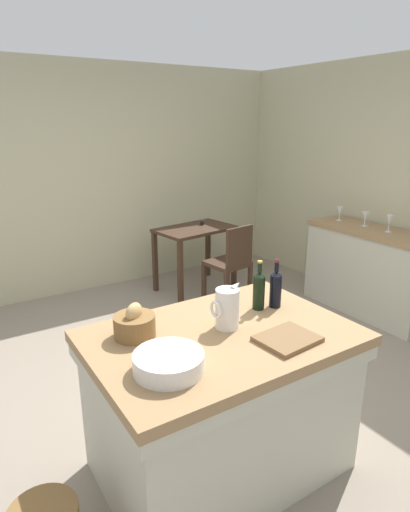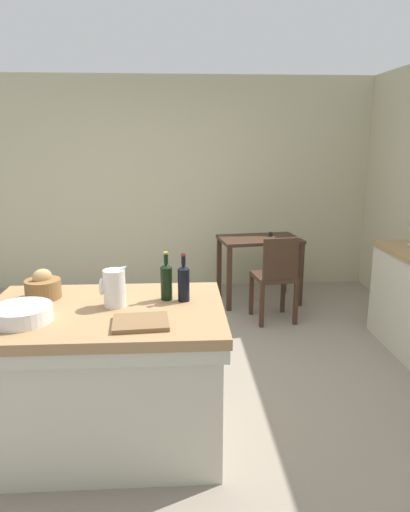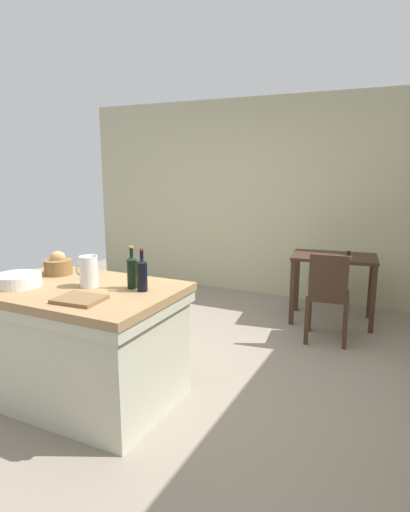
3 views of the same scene
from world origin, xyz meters
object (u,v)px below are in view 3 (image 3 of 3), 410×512
(wooden_chair, at_px, (328,294))
(wine_bottle_amber, at_px, (132,271))
(pitcher, at_px, (89,271))
(wash_bowl, at_px, (18,280))
(island_table, at_px, (83,339))
(cutting_board, at_px, (80,299))
(wine_bottle_dark, at_px, (142,274))
(writing_desk, at_px, (334,266))
(bread_basket, at_px, (58,266))

(wooden_chair, xyz_separation_m, wine_bottle_amber, (-1.07, -1.74, 0.50))
(pitcher, bearing_deg, wash_bowl, -155.79)
(island_table, height_order, pitcher, pitcher)
(cutting_board, relative_size, wine_bottle_dark, 1.00)
(pitcher, bearing_deg, wine_bottle_amber, 18.29)
(wooden_chair, distance_m, wine_bottle_amber, 2.10)
(writing_desk, distance_m, cutting_board, 3.01)
(bread_basket, bearing_deg, writing_desk, 52.41)
(writing_desk, xyz_separation_m, wine_bottle_dark, (-0.90, -2.41, 0.36))
(pitcher, height_order, wine_bottle_dark, wine_bottle_dark)
(pitcher, relative_size, cutting_board, 0.90)
(wooden_chair, bearing_deg, cutting_board, -119.24)
(bread_basket, distance_m, cutting_board, 0.80)
(bread_basket, relative_size, wine_bottle_amber, 0.72)
(wooden_chair, bearing_deg, bread_basket, -137.82)
(writing_desk, relative_size, wash_bowl, 2.98)
(wine_bottle_amber, bearing_deg, wine_bottle_dark, -15.70)
(wash_bowl, height_order, cutting_board, wash_bowl)
(island_table, relative_size, wooden_chair, 1.55)
(island_table, bearing_deg, wine_bottle_amber, 21.07)
(island_table, xyz_separation_m, wash_bowl, (-0.41, -0.17, 0.45))
(wine_bottle_amber, bearing_deg, wooden_chair, 58.54)
(wash_bowl, distance_m, wine_bottle_amber, 0.84)
(wine_bottle_amber, bearing_deg, wash_bowl, -158.06)
(pitcher, height_order, wine_bottle_amber, wine_bottle_amber)
(wooden_chair, xyz_separation_m, pitcher, (-1.37, -1.84, 0.49))
(bread_basket, height_order, wine_bottle_amber, wine_bottle_amber)
(wine_bottle_dark, bearing_deg, island_table, -166.76)
(writing_desk, height_order, pitcher, pitcher)
(wooden_chair, height_order, pitcher, pitcher)
(writing_desk, bearing_deg, wine_bottle_amber, -112.85)
(bread_basket, relative_size, cutting_board, 0.74)
(writing_desk, relative_size, pitcher, 3.65)
(writing_desk, distance_m, bread_basket, 2.93)
(cutting_board, height_order, wine_bottle_dark, wine_bottle_dark)
(wash_bowl, bearing_deg, wine_bottle_amber, 21.94)
(wash_bowl, bearing_deg, cutting_board, -7.29)
(bread_basket, xyz_separation_m, wine_bottle_amber, (0.77, -0.08, 0.05))
(cutting_board, bearing_deg, wine_bottle_amber, 71.69)
(writing_desk, height_order, wooden_chair, wooden_chair)
(wash_bowl, xyz_separation_m, wine_bottle_dark, (0.88, 0.28, 0.08))
(pitcher, distance_m, bread_basket, 0.50)
(writing_desk, xyz_separation_m, pitcher, (-1.31, -2.48, 0.36))
(pitcher, height_order, wash_bowl, pitcher)
(wash_bowl, bearing_deg, island_table, 22.71)
(wooden_chair, relative_size, wash_bowl, 2.80)
(island_table, xyz_separation_m, bread_basket, (-0.41, 0.22, 0.47))
(wine_bottle_amber, bearing_deg, island_table, -158.93)
(wash_bowl, distance_m, bread_basket, 0.39)
(wooden_chair, distance_m, cutting_board, 2.48)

